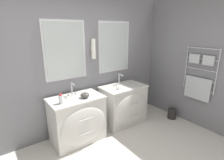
{
  "coord_description": "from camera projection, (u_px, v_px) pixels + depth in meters",
  "views": [
    {
      "loc": [
        -1.24,
        -1.22,
        1.95
      ],
      "look_at": [
        0.54,
        1.21,
        1.07
      ],
      "focal_mm": 28.0,
      "sensor_mm": 36.0,
      "label": 1
    }
  ],
  "objects": [
    {
      "name": "toiletry_bottle",
      "position": [
        61.0,
        99.0,
        2.74
      ],
      "size": [
        0.07,
        0.07,
        0.16
      ],
      "color": "silver",
      "rests_on": "vanity_left"
    },
    {
      "name": "wall_right",
      "position": [
        187.0,
        62.0,
        3.68
      ],
      "size": [
        0.13,
        3.59,
        2.6
      ],
      "color": "slate",
      "rests_on": "ground_plane"
    },
    {
      "name": "faucet_left",
      "position": [
        72.0,
        89.0,
        3.07
      ],
      "size": [
        0.17,
        0.14,
        0.23
      ],
      "color": "silver",
      "rests_on": "vanity_left"
    },
    {
      "name": "vanity_left",
      "position": [
        78.0,
        119.0,
        3.08
      ],
      "size": [
        0.93,
        0.63,
        0.82
      ],
      "color": "silver",
      "rests_on": "ground_plane"
    },
    {
      "name": "faucet_right",
      "position": [
        119.0,
        79.0,
        3.67
      ],
      "size": [
        0.17,
        0.14,
        0.23
      ],
      "color": "silver",
      "rests_on": "vanity_right"
    },
    {
      "name": "wall_back",
      "position": [
        71.0,
        66.0,
        3.2
      ],
      "size": [
        5.92,
        0.16,
        2.6
      ],
      "color": "slate",
      "rests_on": "ground_plane"
    },
    {
      "name": "vanity_right",
      "position": [
        124.0,
        105.0,
        3.69
      ],
      "size": [
        0.93,
        0.63,
        0.82
      ],
      "color": "silver",
      "rests_on": "ground_plane"
    },
    {
      "name": "waste_bin",
      "position": [
        172.0,
        113.0,
        3.96
      ],
      "size": [
        0.19,
        0.19,
        0.23
      ],
      "color": "#282626",
      "rests_on": "ground_plane"
    },
    {
      "name": "soap_dish",
      "position": [
        119.0,
        88.0,
        3.4
      ],
      "size": [
        0.08,
        0.06,
        0.04
      ],
      "color": "white",
      "rests_on": "vanity_right"
    },
    {
      "name": "amenity_bowl",
      "position": [
        85.0,
        95.0,
        2.98
      ],
      "size": [
        0.15,
        0.15,
        0.09
      ],
      "color": "#4C4742",
      "rests_on": "vanity_left"
    }
  ]
}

